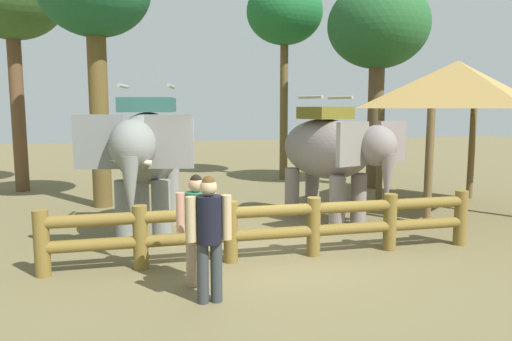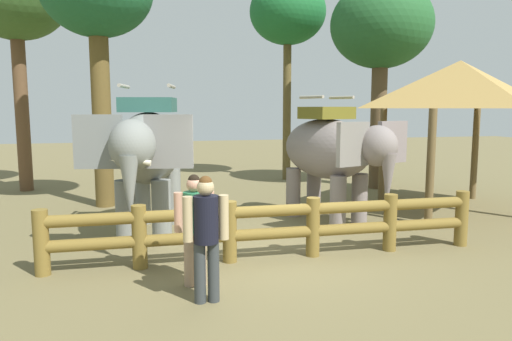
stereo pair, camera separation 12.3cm
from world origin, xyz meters
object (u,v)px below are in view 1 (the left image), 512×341
elephant_center (331,152)px  tree_far_right (285,14)px  tourist_woman_in_black (209,230)px  tree_far_left (378,29)px  elephant_near_left (147,152)px  thatched_shelter (457,86)px  tourist_man_in_blue (197,222)px  log_fence (273,225)px

elephant_center → tree_far_right: (0.99, 6.66, 4.27)m
tourist_woman_in_black → tree_far_left: (6.66, 7.96, 4.09)m
elephant_near_left → thatched_shelter: bearing=5.4°
tourist_man_in_blue → tree_far_right: tree_far_right is taller
log_fence → tourist_man_in_blue: tourist_man_in_blue is taller
thatched_shelter → elephant_center: bearing=-171.8°
log_fence → elephant_near_left: bearing=134.8°
elephant_near_left → tree_far_right: bearing=53.6°
elephant_near_left → elephant_center: (4.07, 0.21, -0.11)m
thatched_shelter → elephant_near_left: bearing=-174.6°
tourist_woman_in_black → elephant_near_left: bearing=100.6°
log_fence → elephant_center: 3.21m
tourist_man_in_blue → tree_far_right: size_ratio=0.23×
elephant_near_left → thatched_shelter: thatched_shelter is taller
elephant_near_left → tourist_woman_in_black: bearing=-79.4°
tree_far_right → log_fence: bearing=-108.7°
log_fence → tourist_woman_in_black: (-1.36, -1.60, 0.40)m
tourist_man_in_blue → thatched_shelter: bearing=27.9°
thatched_shelter → tree_far_right: tree_far_right is taller
tree_far_left → tree_far_right: tree_far_right is taller
elephant_near_left → tree_far_left: 9.15m
elephant_near_left → tree_far_right: size_ratio=0.51×
elephant_center → thatched_shelter: (3.58, 0.52, 1.53)m
log_fence → tree_far_left: (5.31, 6.36, 4.48)m
elephant_near_left → tree_far_right: tree_far_right is taller
elephant_center → tourist_woman_in_black: elephant_center is taller
elephant_center → elephant_near_left: bearing=-177.0°
elephant_center → tree_far_left: size_ratio=0.52×
log_fence → tree_far_left: 9.42m
log_fence → tree_far_right: tree_far_right is taller
elephant_near_left → elephant_center: elephant_near_left is taller
tree_far_right → elephant_near_left: bearing=-126.4°
elephant_center → thatched_shelter: size_ratio=0.83×
elephant_near_left → tree_far_right: 9.50m
elephant_center → tourist_woman_in_black: bearing=-131.2°
tourist_woman_in_black → tree_far_left: tree_far_left is taller
tourist_woman_in_black → tree_far_right: size_ratio=0.24×
tree_far_right → thatched_shelter: bearing=-67.2°
thatched_shelter → tourist_man_in_blue: bearing=-152.1°
tourist_woman_in_black → elephant_center: bearing=48.8°
tourist_man_in_blue → tree_far_left: size_ratio=0.25×
tree_far_left → tourist_man_in_blue: bearing=-132.7°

